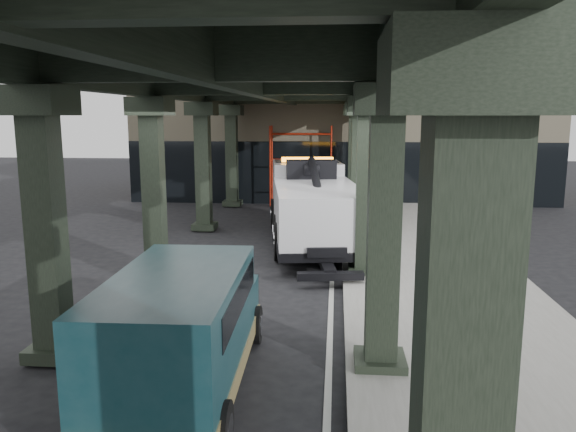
% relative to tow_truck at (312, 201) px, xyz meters
% --- Properties ---
extents(ground, '(90.00, 90.00, 0.00)m').
position_rel_tow_truck_xyz_m(ground, '(-0.92, -6.26, -1.49)').
color(ground, black).
rests_on(ground, ground).
extents(sidewalk, '(5.00, 40.00, 0.15)m').
position_rel_tow_truck_xyz_m(sidewalk, '(3.58, -4.26, -1.42)').
color(sidewalk, gray).
rests_on(sidewalk, ground).
extents(lane_stripe, '(0.12, 38.00, 0.01)m').
position_rel_tow_truck_xyz_m(lane_stripe, '(0.78, -4.26, -1.49)').
color(lane_stripe, silver).
rests_on(lane_stripe, ground).
extents(viaduct, '(7.40, 32.00, 6.40)m').
position_rel_tow_truck_xyz_m(viaduct, '(-1.32, -4.26, 3.97)').
color(viaduct, black).
rests_on(viaduct, ground).
extents(building, '(22.00, 10.00, 8.00)m').
position_rel_tow_truck_xyz_m(building, '(1.08, 13.74, 2.51)').
color(building, '#C6B793').
rests_on(building, ground).
extents(scaffolding, '(3.08, 0.88, 4.00)m').
position_rel_tow_truck_xyz_m(scaffolding, '(-0.92, 8.39, 0.61)').
color(scaffolding, '#AD210D').
rests_on(scaffolding, ground).
extents(tow_truck, '(3.78, 9.59, 3.06)m').
position_rel_tow_truck_xyz_m(tow_truck, '(0.00, 0.00, 0.00)').
color(tow_truck, black).
rests_on(tow_truck, ground).
extents(towed_van, '(2.20, 5.22, 2.10)m').
position_rel_tow_truck_xyz_m(towed_van, '(-1.57, -11.32, -0.37)').
color(towed_van, '#0F3138').
rests_on(towed_van, ground).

